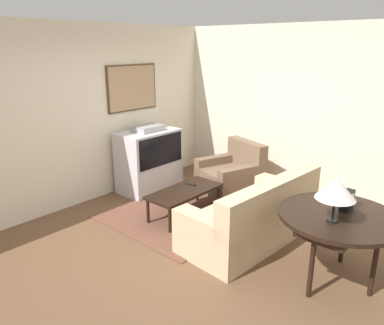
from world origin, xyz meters
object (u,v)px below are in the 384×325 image
(tv, at_px, (149,160))
(armchair, at_px, (232,176))
(couch, at_px, (253,218))
(coffee_table, at_px, (185,193))
(console_table, at_px, (339,220))
(table_lamp, at_px, (336,189))
(mantel_clock, at_px, (347,200))

(tv, bearing_deg, armchair, -52.60)
(couch, bearing_deg, coffee_table, -84.49)
(tv, distance_m, console_table, 3.42)
(tv, xyz_separation_m, armchair, (0.84, -1.10, -0.25))
(armchair, xyz_separation_m, table_lamp, (-1.55, -2.27, 0.82))
(couch, relative_size, mantel_clock, 9.24)
(armchair, relative_size, mantel_clock, 5.36)
(armchair, distance_m, console_table, 2.67)
(coffee_table, xyz_separation_m, mantel_clock, (0.03, -2.22, 0.50))
(couch, distance_m, console_table, 1.16)
(console_table, xyz_separation_m, table_lamp, (-0.20, -0.00, 0.40))
(coffee_table, xyz_separation_m, console_table, (-0.12, -2.22, 0.34))
(table_lamp, height_order, mantel_clock, table_lamp)
(couch, height_order, mantel_clock, mantel_clock)
(couch, height_order, table_lamp, table_lamp)
(tv, xyz_separation_m, console_table, (-0.50, -3.37, 0.17))
(tv, relative_size, table_lamp, 2.53)
(table_lamp, bearing_deg, couch, 71.82)
(couch, bearing_deg, console_table, 85.83)
(mantel_clock, bearing_deg, table_lamp, 179.85)
(tv, xyz_separation_m, coffee_table, (-0.38, -1.16, -0.17))
(tv, height_order, coffee_table, tv)
(armchair, bearing_deg, tv, -124.28)
(couch, bearing_deg, mantel_clock, 94.06)
(tv, height_order, armchair, tv)
(mantel_clock, bearing_deg, armchair, 62.36)
(armchair, bearing_deg, table_lamp, -15.99)
(coffee_table, bearing_deg, couch, -88.42)
(couch, height_order, armchair, couch)
(couch, xyz_separation_m, table_lamp, (-0.36, -1.09, 0.79))
(armchair, height_order, console_table, armchair)
(tv, relative_size, console_table, 0.93)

